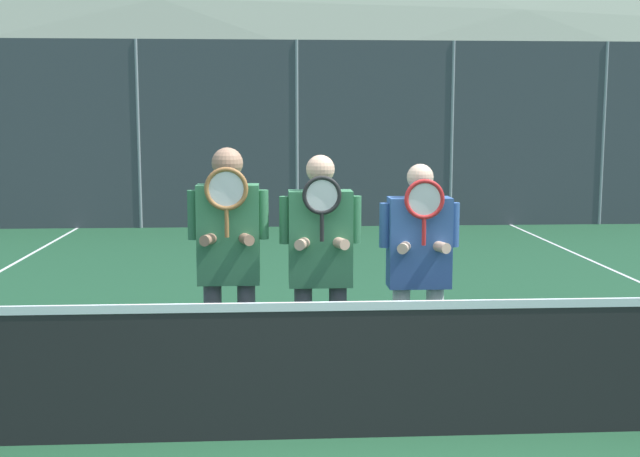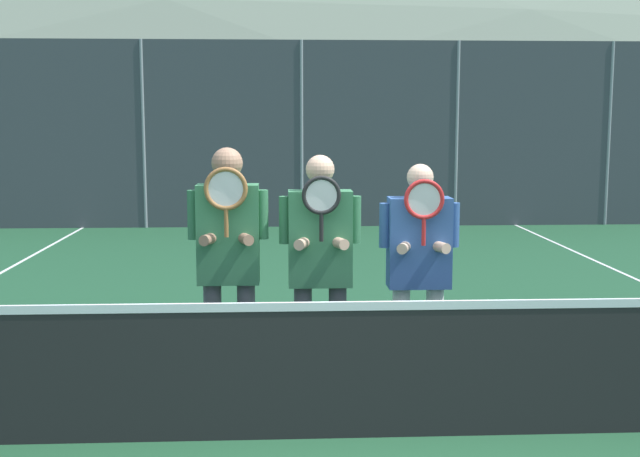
{
  "view_description": "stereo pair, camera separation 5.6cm",
  "coord_description": "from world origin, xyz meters",
  "px_view_note": "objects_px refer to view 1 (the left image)",
  "views": [
    {
      "loc": [
        -0.46,
        -4.98,
        2.06
      ],
      "look_at": [
        -0.12,
        0.9,
        1.26
      ],
      "focal_mm": 45.0,
      "sensor_mm": 36.0,
      "label": 1
    },
    {
      "loc": [
        -0.41,
        -4.98,
        2.06
      ],
      "look_at": [
        -0.12,
        0.9,
        1.26
      ],
      "focal_mm": 45.0,
      "sensor_mm": 36.0,
      "label": 2
    }
  ],
  "objects_px": {
    "player_leftmost": "(229,254)",
    "player_center_left": "(320,259)",
    "car_far_left": "(99,171)",
    "car_center": "(555,170)",
    "car_left_of_center": "(325,170)",
    "player_center_right": "(419,262)"
  },
  "relations": [
    {
      "from": "player_center_right",
      "to": "car_far_left",
      "type": "bearing_deg",
      "value": 111.41
    },
    {
      "from": "player_center_left",
      "to": "car_center",
      "type": "xyz_separation_m",
      "value": [
        6.27,
        12.75,
        -0.19
      ]
    },
    {
      "from": "car_center",
      "to": "player_leftmost",
      "type": "bearing_deg",
      "value": -118.52
    },
    {
      "from": "player_center_left",
      "to": "player_center_right",
      "type": "distance_m",
      "value": 0.73
    },
    {
      "from": "player_leftmost",
      "to": "player_center_left",
      "type": "distance_m",
      "value": 0.66
    },
    {
      "from": "player_center_left",
      "to": "car_far_left",
      "type": "distance_m",
      "value": 13.57
    },
    {
      "from": "car_far_left",
      "to": "car_center",
      "type": "height_order",
      "value": "car_far_left"
    },
    {
      "from": "player_leftmost",
      "to": "car_center",
      "type": "relative_size",
      "value": 0.41
    },
    {
      "from": "player_center_right",
      "to": "car_left_of_center",
      "type": "height_order",
      "value": "player_center_right"
    },
    {
      "from": "car_far_left",
      "to": "player_leftmost",
      "type": "bearing_deg",
      "value": -74.24
    },
    {
      "from": "player_center_right",
      "to": "car_left_of_center",
      "type": "distance_m",
      "value": 13.06
    },
    {
      "from": "car_left_of_center",
      "to": "player_center_left",
      "type": "bearing_deg",
      "value": -93.84
    },
    {
      "from": "player_center_left",
      "to": "car_center",
      "type": "relative_size",
      "value": 0.4
    },
    {
      "from": "player_leftmost",
      "to": "car_far_left",
      "type": "distance_m",
      "value": 13.38
    },
    {
      "from": "car_center",
      "to": "player_center_right",
      "type": "bearing_deg",
      "value": -113.61
    },
    {
      "from": "player_leftmost",
      "to": "player_center_left",
      "type": "height_order",
      "value": "player_leftmost"
    },
    {
      "from": "car_left_of_center",
      "to": "car_center",
      "type": "relative_size",
      "value": 0.99
    },
    {
      "from": "car_left_of_center",
      "to": "car_center",
      "type": "distance_m",
      "value": 5.41
    },
    {
      "from": "player_leftmost",
      "to": "player_center_right",
      "type": "height_order",
      "value": "player_leftmost"
    },
    {
      "from": "car_far_left",
      "to": "car_center",
      "type": "xyz_separation_m",
      "value": [
        10.57,
        -0.12,
        -0.02
      ]
    },
    {
      "from": "player_center_left",
      "to": "car_center",
      "type": "height_order",
      "value": "player_center_left"
    },
    {
      "from": "car_left_of_center",
      "to": "car_center",
      "type": "bearing_deg",
      "value": -3.97
    }
  ]
}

